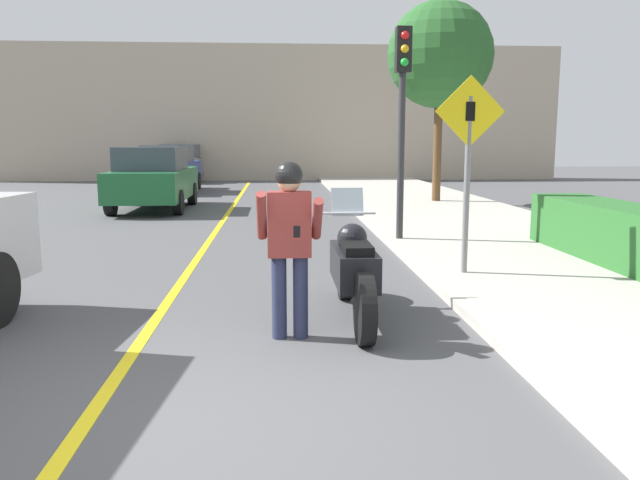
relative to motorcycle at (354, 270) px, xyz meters
The scene contains 13 objects.
ground_plane 2.78m from the motorcycle, 122.33° to the right, with size 80.00×80.00×0.00m, color #4C4C4F.
sidewalk_curb 3.77m from the motorcycle, 26.87° to the left, with size 4.40×44.00×0.11m.
road_center_line 4.26m from the motorcycle, 119.17° to the left, with size 0.12×36.00×0.01m.
building_backdrop 23.88m from the motorcycle, 93.53° to the left, with size 28.00×1.20×6.21m.
motorcycle is the anchor object (origin of this frame).
person_biker 1.04m from the motorcycle, 137.56° to the right, with size 0.59×0.46×1.66m.
crossing_sign 2.64m from the motorcycle, 44.97° to the left, with size 0.91×0.08×2.55m.
traffic_light 5.28m from the motorcycle, 73.24° to the left, with size 0.26×0.30×3.65m.
hedge_row 4.58m from the motorcycle, 25.26° to the left, with size 0.90×4.86×0.82m.
street_tree 12.76m from the motorcycle, 71.73° to the left, with size 2.98×2.98×5.62m.
parked_car_green 11.44m from the motorcycle, 110.99° to the left, with size 1.88×4.20×1.68m.
parked_car_blue 17.33m from the motorcycle, 105.75° to the left, with size 1.88×4.20×1.68m.
parked_car_grey 23.21m from the motorcycle, 102.81° to the left, with size 1.88×4.20×1.68m.
Camera 1 is at (0.69, -3.98, 1.84)m, focal length 35.00 mm.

